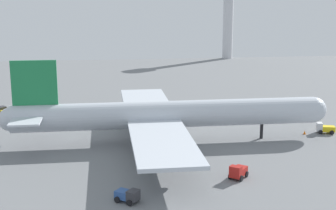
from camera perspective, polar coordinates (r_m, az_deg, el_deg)
The scene contains 9 objects.
ground_plane at distance 105.07m, azimuth 0.00°, elevation -4.35°, with size 281.01×281.01×0.00m, color slate.
cargo_airplane at distance 103.38m, azimuth -0.34°, elevation -1.16°, with size 70.25×62.74×18.16m.
maintenance_van at distance 85.32m, azimuth 8.21°, elevation -7.72°, with size 4.00×4.17×2.52m.
pushback_tractor at distance 75.56m, azimuth -4.73°, elevation -10.49°, with size 4.07×3.88×2.11m.
catering_truck at distance 116.86m, azimuth 17.88°, elevation -2.61°, with size 4.40×3.16×2.46m.
cargo_loader at distance 138.50m, azimuth -14.36°, elevation -0.08°, with size 4.24×3.52×2.30m.
baggage_tug at distance 133.87m, azimuth -18.65°, elevation -0.75°, with size 4.68×5.49×2.37m.
safety_cone_nose at distance 114.99m, azimuth 15.71°, elevation -3.11°, with size 0.59×0.59×0.84m, color orange.
control_tower at distance 245.67m, azimuth 7.08°, elevation 10.48°, with size 9.48×9.48×36.13m.
Camera 1 is at (-13.33, -99.55, 30.84)m, focal length 52.01 mm.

